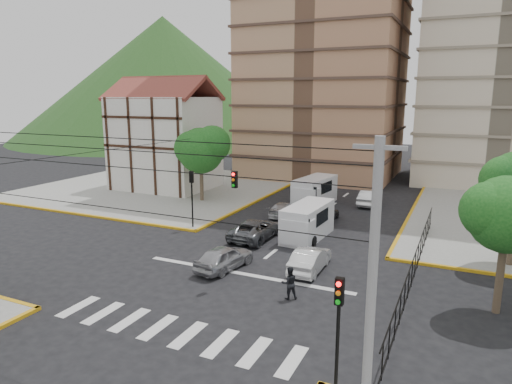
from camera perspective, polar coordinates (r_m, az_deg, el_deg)
The scene contains 22 objects.
ground at distance 25.93m, azimuth -2.57°, elevation -11.13°, with size 160.00×160.00×0.00m, color black.
sidewalk_nw at distance 52.52m, azimuth -11.92°, elevation 0.64°, with size 26.00×26.00×0.15m, color gray.
crosswalk_stripes at distance 21.33m, azimuth -10.34°, elevation -16.71°, with size 12.00×2.40×0.01m, color silver.
stop_line at distance 26.91m, azimuth -1.37°, elevation -10.22°, with size 13.00×0.40×0.01m, color silver.
tudor_building at distance 51.18m, azimuth -11.27°, elevation 6.24°, with size 10.80×8.05×12.23m.
distant_hill at distance 112.62m, azimuth -11.34°, elevation 13.71°, with size 70.00×70.00×28.00m, color #24541C.
park_fence at distance 27.65m, azimuth 19.14°, elevation -10.31°, with size 0.10×22.50×1.66m, color black, non-canonical shape.
tree_park_a at distance 23.79m, azimuth 29.13°, elevation -2.10°, with size 4.41×3.60×6.83m.
tree_tudor at distance 43.95m, azimuth -6.80°, elevation 5.43°, with size 5.39×4.40×7.43m.
traffic_light_se at distance 15.43m, azimuth 10.25°, elevation -15.46°, with size 0.28×0.22×4.40m.
traffic_light_nw at distance 35.25m, azimuth -8.03°, elevation 0.31°, with size 0.28×0.22×4.40m.
traffic_light_hanging at distance 22.48m, azimuth -5.10°, elevation 0.98°, with size 18.00×9.12×0.92m.
utility_pole_se at distance 13.44m, azimuth 14.23°, elevation -12.15°, with size 1.40×0.28×9.00m.
van_right_lane at distance 33.03m, azimuth 6.30°, elevation -3.84°, with size 2.47×5.64×2.49m.
van_left_lane at distance 43.34m, azimuth 7.23°, elevation 0.01°, with size 2.97×5.97×2.57m.
car_silver_front_left at distance 27.50m, azimuth -4.00°, elevation -8.15°, with size 1.70×4.23×1.44m, color #A2A2A7.
car_white_front_right at distance 27.36m, azimuth 6.77°, elevation -8.36°, with size 1.49×4.28×1.41m, color white.
car_grey_mid_left at distance 32.98m, azimuth -0.07°, elevation -4.66°, with size 2.41×5.23×1.45m, color #55585C.
car_silver_rear_left at distance 39.15m, azimuth 3.49°, elevation -2.18°, with size 1.71×4.20×1.22m, color #AAAAAE.
car_darkgrey_mid_right at distance 38.10m, azimuth 8.84°, elevation -2.70°, with size 1.44×3.57×1.22m, color #252527.
car_white_rear_right at distance 44.29m, azimuth 14.06°, elevation -0.69°, with size 1.56×4.46×1.47m, color silver.
pedestrian_crosswalk at distance 23.64m, azimuth 4.18°, elevation -11.27°, with size 0.83×0.65×1.71m, color black.
Camera 1 is at (11.07, -21.12, 10.18)m, focal length 32.00 mm.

